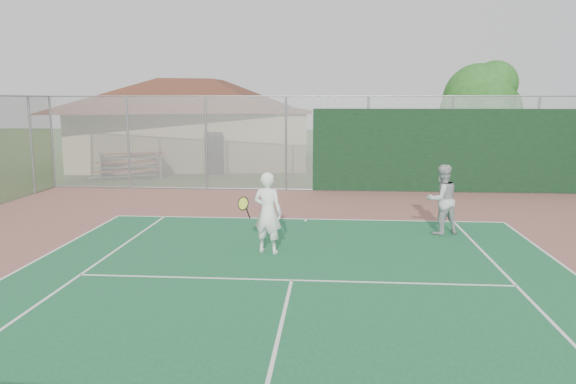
% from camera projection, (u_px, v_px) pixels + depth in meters
% --- Properties ---
extents(back_fence, '(20.08, 0.11, 3.53)m').
position_uv_depth(back_fence, '(370.00, 147.00, 20.52)').
color(back_fence, gray).
rests_on(back_fence, ground).
extents(clubhouse, '(13.18, 9.79, 5.23)m').
position_uv_depth(clubhouse, '(193.00, 114.00, 28.89)').
color(clubhouse, tan).
rests_on(clubhouse, ground).
extents(bleachers, '(3.42, 2.70, 1.04)m').
position_uv_depth(bleachers, '(129.00, 165.00, 24.57)').
color(bleachers, '#A34125').
rests_on(bleachers, ground).
extents(tree, '(3.58, 3.39, 4.99)m').
position_uv_depth(tree, '(481.00, 102.00, 23.80)').
color(tree, '#352513').
rests_on(tree, ground).
extents(player_white_front, '(1.06, 0.78, 1.80)m').
position_uv_depth(player_white_front, '(267.00, 213.00, 12.33)').
color(player_white_front, white).
rests_on(player_white_front, ground).
extents(player_grey_back, '(1.05, 0.96, 1.76)m').
position_uv_depth(player_grey_back, '(442.00, 200.00, 14.07)').
color(player_grey_back, '#AFB2B5').
rests_on(player_grey_back, ground).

